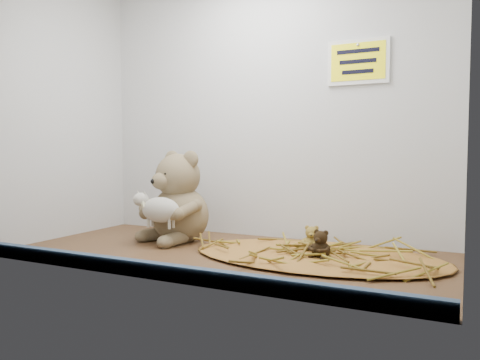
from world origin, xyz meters
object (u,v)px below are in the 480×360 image
at_px(toy_lamb, 161,210).
at_px(mini_teddy_brown, 321,243).
at_px(main_teddy, 180,196).
at_px(mini_teddy_tan, 312,237).

relative_size(toy_lamb, mini_teddy_brown, 2.24).
xyz_separation_m(toy_lamb, mini_teddy_brown, (0.48, 0.02, -0.06)).
xyz_separation_m(main_teddy, toy_lamb, (0.00, -0.10, -0.03)).
relative_size(toy_lamb, mini_teddy_tan, 2.33).
distance_m(main_teddy, mini_teddy_tan, 0.45).
distance_m(toy_lamb, mini_teddy_brown, 0.49).
xyz_separation_m(mini_teddy_tan, mini_teddy_brown, (0.05, -0.07, 0.00)).
xyz_separation_m(main_teddy, mini_teddy_brown, (0.48, -0.08, -0.09)).
relative_size(main_teddy, toy_lamb, 1.75).
distance_m(main_teddy, toy_lamb, 0.11).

